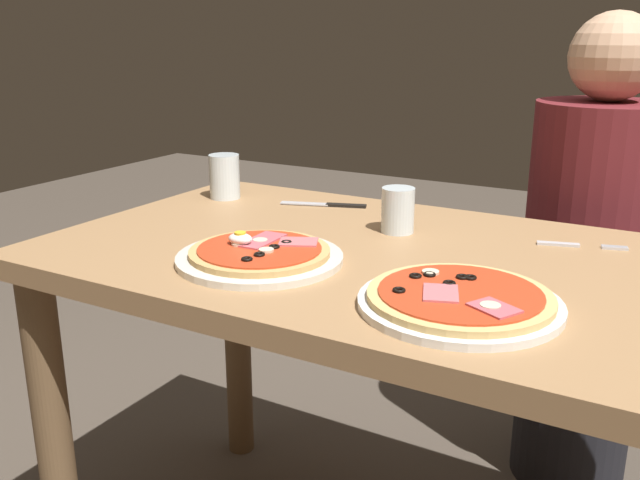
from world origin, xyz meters
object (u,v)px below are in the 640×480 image
Objects in this scene: water_glass_near at (225,180)px; diner_person at (588,275)px; water_glass_far at (398,213)px; fork at (574,245)px; dining_table at (395,319)px; knife at (329,205)px; pizza_foreground at (260,255)px; pizza_across_left at (460,300)px.

diner_person is at bearing 30.18° from water_glass_near.
fork is at bearing 12.74° from water_glass_far.
knife is (-0.27, 0.25, 0.13)m from dining_table.
diner_person is (0.24, 0.64, -0.07)m from dining_table.
water_glass_far is (0.47, -0.06, -0.01)m from water_glass_near.
water_glass_far is at bearing 64.87° from pizza_foreground.
knife is at bearing 11.78° from water_glass_near.
diner_person is at bearing 85.57° from pizza_across_left.
pizza_foreground is 2.79× the size of water_glass_near.
water_glass_far is (-0.06, 0.13, 0.16)m from dining_table.
pizza_foreground is 1.50× the size of knife.
dining_table is at bearing 134.08° from pizza_across_left.
water_glass_near is at bearing -179.44° from fork.
pizza_across_left is 0.85m from diner_person.
water_glass_far reaches higher than pizza_across_left.
pizza_across_left is at bearing -28.39° from water_glass_near.
water_glass_far is at bearing -7.89° from water_glass_near.
dining_table is 1.09× the size of diner_person.
water_glass_near reaches higher than fork.
water_glass_near is at bearing 172.11° from water_glass_far.
pizza_across_left reaches higher than fork.
water_glass_far is (0.13, 0.28, 0.03)m from pizza_foreground.
pizza_across_left reaches higher than knife.
pizza_across_left is 0.39m from water_glass_far.
water_glass_far is 0.07× the size of diner_person.
water_glass_near is at bearing 133.94° from pizza_foreground.
water_glass_far is 0.63m from diner_person.
fork is (0.09, 0.39, -0.01)m from pizza_across_left.
knife is (-0.45, 0.43, -0.01)m from pizza_across_left.
water_glass_near is (-0.70, 0.38, 0.03)m from pizza_across_left.
diner_person is (0.43, 0.79, -0.21)m from pizza_foreground.
dining_table is at bearing -142.00° from fork.
dining_table is at bearing -20.65° from water_glass_near.
fork is at bearing 38.09° from pizza_foreground.
diner_person is (0.30, 0.51, -0.23)m from water_glass_far.
water_glass_far is at bearing -167.26° from fork.
diner_person reaches higher than water_glass_near.
dining_table is 6.74× the size of knife.
fork is (0.45, 0.35, -0.01)m from pizza_foreground.
diner_person is (-0.03, 0.44, -0.20)m from fork.
knife is 0.67m from diner_person.
pizza_foreground is 0.24× the size of diner_person.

